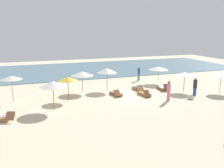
% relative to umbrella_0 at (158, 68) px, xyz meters
% --- Properties ---
extents(ground_plane, '(60.00, 60.00, 0.00)m').
position_rel_umbrella_0_xyz_m(ground_plane, '(-5.35, -4.36, -1.77)').
color(ground_plane, beige).
extents(ocean_water, '(48.00, 16.00, 0.06)m').
position_rel_umbrella_0_xyz_m(ocean_water, '(-5.35, 12.64, -1.74)').
color(ocean_water, slate).
rests_on(ocean_water, ground_plane).
extents(umbrella_0, '(2.23, 2.23, 1.95)m').
position_rel_umbrella_0_xyz_m(umbrella_0, '(0.00, 0.00, 0.00)').
color(umbrella_0, olive).
rests_on(umbrella_0, ground_plane).
extents(umbrella_1, '(2.03, 2.03, 2.29)m').
position_rel_umbrella_0_xyz_m(umbrella_1, '(-6.77, -1.11, 0.28)').
color(umbrella_1, brown).
rests_on(umbrella_1, ground_plane).
extents(umbrella_2, '(2.03, 2.03, 2.07)m').
position_rel_umbrella_0_xyz_m(umbrella_2, '(3.61, -6.03, 0.11)').
color(umbrella_2, brown).
rests_on(umbrella_2, ground_plane).
extents(umbrella_3, '(2.01, 2.01, 1.97)m').
position_rel_umbrella_0_xyz_m(umbrella_3, '(0.47, -4.36, 0.04)').
color(umbrella_3, brown).
rests_on(umbrella_3, ground_plane).
extents(umbrella_4, '(2.22, 2.22, 2.10)m').
position_rel_umbrella_0_xyz_m(umbrella_4, '(-9.39, -1.08, 0.12)').
color(umbrella_4, brown).
rests_on(umbrella_4, ground_plane).
extents(umbrella_5, '(2.14, 2.14, 2.30)m').
position_rel_umbrella_0_xyz_m(umbrella_5, '(-12.85, -5.77, 0.30)').
color(umbrella_5, olive).
rests_on(umbrella_5, ground_plane).
extents(umbrella_6, '(1.83, 1.83, 2.30)m').
position_rel_umbrella_0_xyz_m(umbrella_6, '(-15.96, -2.23, 0.36)').
color(umbrella_6, olive).
rests_on(umbrella_6, ground_plane).
extents(umbrella_7, '(1.75, 1.75, 2.10)m').
position_rel_umbrella_0_xyz_m(umbrella_7, '(-11.25, -3.39, 0.15)').
color(umbrella_7, brown).
rests_on(umbrella_7, ground_plane).
extents(lounger_0, '(0.85, 1.74, 0.72)m').
position_rel_umbrella_0_xyz_m(lounger_0, '(-4.20, -4.65, -1.60)').
color(lounger_0, brown).
rests_on(lounger_0, ground_plane).
extents(lounger_1, '(0.90, 1.76, 0.70)m').
position_rel_umbrella_0_xyz_m(lounger_1, '(-6.71, -3.58, -1.60)').
color(lounger_1, brown).
rests_on(lounger_1, ground_plane).
extents(lounger_2, '(0.81, 1.71, 0.74)m').
position_rel_umbrella_0_xyz_m(lounger_2, '(-1.32, -3.12, -1.59)').
color(lounger_2, brown).
rests_on(lounger_2, ground_plane).
extents(lounger_3, '(1.11, 1.79, 0.69)m').
position_rel_umbrella_0_xyz_m(lounger_3, '(-16.25, -6.91, -1.60)').
color(lounger_3, olive).
rests_on(lounger_3, ground_plane).
extents(lounger_4, '(0.74, 1.75, 0.68)m').
position_rel_umbrella_0_xyz_m(lounger_4, '(-3.82, -2.49, -1.60)').
color(lounger_4, olive).
rests_on(lounger_4, ground_plane).
extents(person_0, '(0.33, 0.33, 1.75)m').
position_rel_umbrella_0_xyz_m(person_0, '(-1.47, 2.18, -0.88)').
color(person_0, '#338C59').
rests_on(person_0, ground_plane).
extents(person_1, '(0.46, 0.46, 1.80)m').
position_rel_umbrella_0_xyz_m(person_1, '(-2.93, -6.79, -0.86)').
color(person_1, '#D17299').
rests_on(person_1, ground_plane).
extents(person_2, '(0.50, 0.50, 1.71)m').
position_rel_umbrella_0_xyz_m(person_2, '(0.47, -6.09, -0.91)').
color(person_2, '#2D4C8C').
rests_on(person_2, ground_plane).
extents(dog, '(0.66, 0.74, 0.36)m').
position_rel_umbrella_0_xyz_m(dog, '(-0.76, -7.08, -1.59)').
color(dog, silver).
rests_on(dog, ground_plane).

